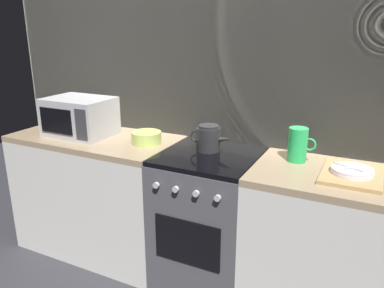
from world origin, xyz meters
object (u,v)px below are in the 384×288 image
at_px(stove_unit, 208,220).
at_px(mixing_bowl, 146,138).
at_px(microwave, 80,117).
at_px(pitcher, 298,145).
at_px(dish_pile, 352,173).
at_px(kettle, 209,138).

bearing_deg(stove_unit, mixing_bowl, 177.34).
xyz_separation_m(microwave, pitcher, (1.52, 0.13, -0.03)).
xyz_separation_m(mixing_bowl, dish_pile, (1.29, -0.01, -0.02)).
height_order(stove_unit, dish_pile, dish_pile).
bearing_deg(microwave, pitcher, 4.98).
bearing_deg(kettle, stove_unit, -62.79).
relative_size(stove_unit, pitcher, 4.50).
relative_size(stove_unit, microwave, 1.96).
xyz_separation_m(microwave, kettle, (0.98, 0.08, -0.05)).
xyz_separation_m(stove_unit, dish_pile, (0.82, 0.01, 0.47)).
bearing_deg(dish_pile, pitcher, 160.25).
relative_size(microwave, kettle, 1.62).
height_order(mixing_bowl, pitcher, pitcher).
bearing_deg(mixing_bowl, microwave, -176.42).
bearing_deg(pitcher, dish_pile, -19.75).
height_order(pitcher, dish_pile, pitcher).
bearing_deg(kettle, dish_pile, -3.96).
relative_size(mixing_bowl, pitcher, 1.00).
height_order(kettle, mixing_bowl, kettle).
bearing_deg(dish_pile, microwave, -179.33).
bearing_deg(dish_pile, stove_unit, -179.35).
xyz_separation_m(kettle, dish_pile, (0.85, -0.06, -0.06)).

